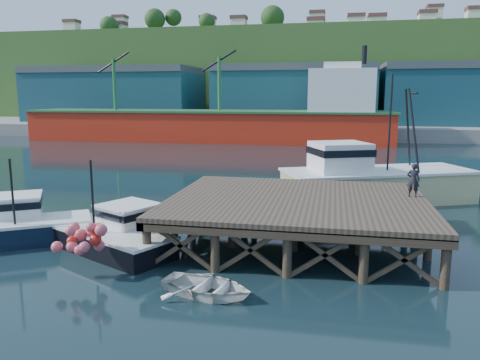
% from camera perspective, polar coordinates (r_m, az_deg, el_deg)
% --- Properties ---
extents(ground, '(300.00, 300.00, 0.00)m').
position_cam_1_polar(ground, '(23.95, -6.44, -6.57)').
color(ground, black).
rests_on(ground, ground).
extents(wharf, '(12.00, 10.00, 2.62)m').
position_cam_1_polar(wharf, '(22.24, 6.95, -2.72)').
color(wharf, brown).
rests_on(wharf, ground).
extents(far_quay, '(160.00, 40.00, 2.00)m').
position_cam_1_polar(far_quay, '(92.27, 6.88, 6.55)').
color(far_quay, gray).
rests_on(far_quay, ground).
extents(warehouse_left, '(32.00, 16.00, 9.00)m').
position_cam_1_polar(warehouse_left, '(96.46, -14.82, 9.71)').
color(warehouse_left, '#1A4858').
rests_on(warehouse_left, far_quay).
extents(warehouse_mid, '(28.00, 16.00, 9.00)m').
position_cam_1_polar(warehouse_mid, '(87.10, 6.70, 9.95)').
color(warehouse_mid, '#1A4858').
rests_on(warehouse_mid, far_quay).
extents(warehouse_right, '(30.00, 16.00, 9.00)m').
position_cam_1_polar(warehouse_right, '(89.79, 26.39, 8.98)').
color(warehouse_right, '#1A4858').
rests_on(warehouse_right, far_quay).
extents(cargo_ship, '(55.50, 10.00, 13.75)m').
position_cam_1_polar(cargo_ship, '(71.61, -1.30, 7.41)').
color(cargo_ship, red).
rests_on(cargo_ship, ground).
extents(hillside, '(220.00, 50.00, 22.00)m').
position_cam_1_polar(hillside, '(122.08, 8.10, 12.11)').
color(hillside, '#2D511E').
rests_on(hillside, ground).
extents(boat_navy, '(6.88, 5.51, 4.13)m').
position_cam_1_polar(boat_navy, '(24.84, -25.49, -4.92)').
color(boat_navy, black).
rests_on(boat_navy, ground).
extents(boat_black, '(7.19, 6.06, 4.20)m').
position_cam_1_polar(boat_black, '(22.12, -15.21, -6.22)').
color(boat_black, black).
rests_on(boat_black, ground).
extents(trawler, '(13.08, 8.88, 8.26)m').
position_cam_1_polar(trawler, '(31.96, 15.99, 0.49)').
color(trawler, '#D1CA87').
rests_on(trawler, ground).
extents(dinghy, '(3.84, 3.13, 0.70)m').
position_cam_1_polar(dinghy, '(16.79, -4.06, -12.78)').
color(dinghy, silver).
rests_on(dinghy, ground).
extents(dockworker, '(0.65, 0.48, 1.62)m').
position_cam_1_polar(dockworker, '(23.80, 20.37, 0.00)').
color(dockworker, black).
rests_on(dockworker, wharf).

